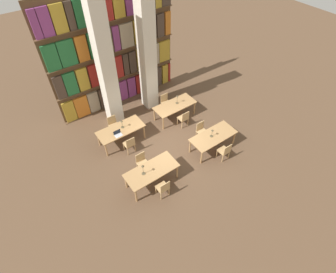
# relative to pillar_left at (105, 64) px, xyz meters

# --- Properties ---
(ground_plane) EXTENTS (40.00, 40.00, 0.00)m
(ground_plane) POSITION_rel_pillar_left_xyz_m (1.00, -2.85, -3.00)
(ground_plane) COLOR brown
(bookshelf_bank) EXTENTS (6.22, 0.35, 5.50)m
(bookshelf_bank) POSITION_rel_pillar_left_xyz_m (1.00, 1.17, -0.36)
(bookshelf_bank) COLOR brown
(bookshelf_bank) RESTS_ON ground_plane
(pillar_left) EXTENTS (0.63, 0.63, 6.00)m
(pillar_left) POSITION_rel_pillar_left_xyz_m (0.00, 0.00, 0.00)
(pillar_left) COLOR silver
(pillar_left) RESTS_ON ground_plane
(pillar_center) EXTENTS (0.63, 0.63, 6.00)m
(pillar_center) POSITION_rel_pillar_left_xyz_m (2.00, 0.00, 0.00)
(pillar_center) COLOR silver
(pillar_center) RESTS_ON ground_plane
(reading_table_0) EXTENTS (2.02, 0.90, 0.76)m
(reading_table_0) POSITION_rel_pillar_left_xyz_m (-0.55, -4.09, -2.32)
(reading_table_0) COLOR tan
(reading_table_0) RESTS_ON ground_plane
(chair_0) EXTENTS (0.42, 0.40, 0.87)m
(chair_0) POSITION_rel_pillar_left_xyz_m (-0.53, -4.82, -2.53)
(chair_0) COLOR tan
(chair_0) RESTS_ON ground_plane
(chair_1) EXTENTS (0.42, 0.40, 0.87)m
(chair_1) POSITION_rel_pillar_left_xyz_m (-0.53, -3.36, -2.53)
(chair_1) COLOR tan
(chair_1) RESTS_ON ground_plane
(desk_lamp_0) EXTENTS (0.14, 0.14, 0.50)m
(desk_lamp_0) POSITION_rel_pillar_left_xyz_m (-0.87, -4.06, -1.90)
(desk_lamp_0) COLOR brown
(desk_lamp_0) RESTS_ON reading_table_0
(reading_table_1) EXTENTS (2.02, 0.90, 0.76)m
(reading_table_1) POSITION_rel_pillar_left_xyz_m (2.53, -4.11, -2.32)
(reading_table_1) COLOR tan
(reading_table_1) RESTS_ON ground_plane
(chair_2) EXTENTS (0.42, 0.40, 0.87)m
(chair_2) POSITION_rel_pillar_left_xyz_m (2.54, -4.84, -2.53)
(chair_2) COLOR tan
(chair_2) RESTS_ON ground_plane
(chair_3) EXTENTS (0.42, 0.40, 0.87)m
(chair_3) POSITION_rel_pillar_left_xyz_m (2.54, -3.37, -2.53)
(chair_3) COLOR tan
(chair_3) RESTS_ON ground_plane
(desk_lamp_1) EXTENTS (0.14, 0.14, 0.40)m
(desk_lamp_1) POSITION_rel_pillar_left_xyz_m (2.44, -4.08, -1.97)
(desk_lamp_1) COLOR brown
(desk_lamp_1) RESTS_ON reading_table_1
(reading_table_2) EXTENTS (2.02, 0.90, 0.76)m
(reading_table_2) POSITION_rel_pillar_left_xyz_m (-0.44, -1.49, -2.32)
(reading_table_2) COLOR tan
(reading_table_2) RESTS_ON ground_plane
(chair_4) EXTENTS (0.42, 0.40, 0.87)m
(chair_4) POSITION_rel_pillar_left_xyz_m (-0.45, -2.23, -2.53)
(chair_4) COLOR tan
(chair_4) RESTS_ON ground_plane
(chair_5) EXTENTS (0.42, 0.40, 0.87)m
(chair_5) POSITION_rel_pillar_left_xyz_m (-0.45, -0.76, -2.53)
(chair_5) COLOR tan
(chair_5) RESTS_ON ground_plane
(desk_lamp_2) EXTENTS (0.14, 0.14, 0.41)m
(desk_lamp_2) POSITION_rel_pillar_left_xyz_m (-0.31, -1.45, -1.97)
(desk_lamp_2) COLOR brown
(desk_lamp_2) RESTS_ON reading_table_2
(laptop) EXTENTS (0.32, 0.22, 0.21)m
(laptop) POSITION_rel_pillar_left_xyz_m (-0.69, -1.75, -2.20)
(laptop) COLOR silver
(laptop) RESTS_ON reading_table_2
(reading_table_3) EXTENTS (2.02, 0.90, 0.76)m
(reading_table_3) POSITION_rel_pillar_left_xyz_m (2.43, -1.54, -2.32)
(reading_table_3) COLOR tan
(reading_table_3) RESTS_ON ground_plane
(chair_6) EXTENTS (0.42, 0.40, 0.87)m
(chair_6) POSITION_rel_pillar_left_xyz_m (2.41, -2.27, -2.53)
(chair_6) COLOR tan
(chair_6) RESTS_ON ground_plane
(chair_7) EXTENTS (0.42, 0.40, 0.87)m
(chair_7) POSITION_rel_pillar_left_xyz_m (2.41, -0.81, -2.53)
(chair_7) COLOR tan
(chair_7) RESTS_ON ground_plane
(desk_lamp_3) EXTENTS (0.14, 0.14, 0.46)m
(desk_lamp_3) POSITION_rel_pillar_left_xyz_m (2.58, -1.50, -1.93)
(desk_lamp_3) COLOR brown
(desk_lamp_3) RESTS_ON reading_table_3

